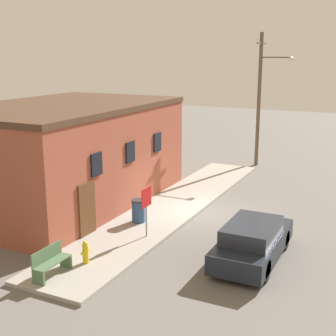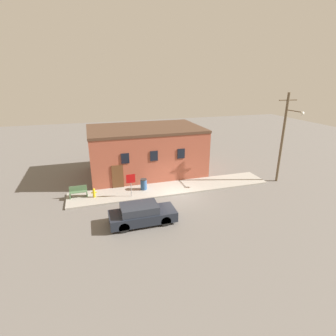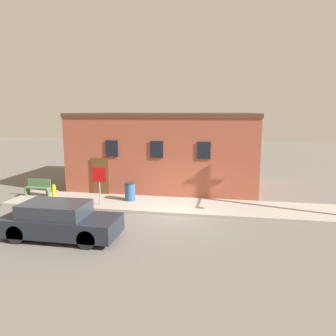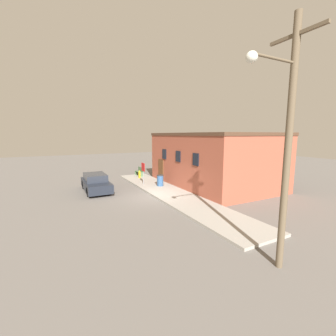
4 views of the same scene
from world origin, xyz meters
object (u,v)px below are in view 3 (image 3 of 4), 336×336
at_px(trash_bin, 130,191).
at_px(parked_car, 60,221).
at_px(fire_hydrant, 54,191).
at_px(stop_sign, 99,179).
at_px(bench, 38,187).

height_order(trash_bin, parked_car, parked_car).
relative_size(trash_bin, parked_car, 0.21).
bearing_deg(fire_hydrant, parked_car, -58.49).
distance_m(fire_hydrant, trash_bin, 4.19).
bearing_deg(fire_hydrant, stop_sign, -13.71).
bearing_deg(bench, fire_hydrant, -20.05).
height_order(fire_hydrant, trash_bin, trash_bin).
relative_size(stop_sign, trash_bin, 2.01).
bearing_deg(stop_sign, fire_hydrant, 166.29).
distance_m(stop_sign, parked_car, 4.18).
xyz_separation_m(stop_sign, bench, (-4.13, 1.16, -0.90)).
distance_m(bench, trash_bin, 5.39).
bearing_deg(parked_car, stop_sign, 90.48).
height_order(bench, trash_bin, trash_bin).
height_order(fire_hydrant, stop_sign, stop_sign).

